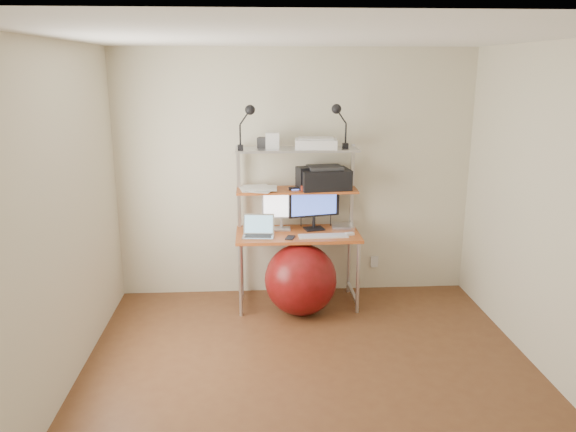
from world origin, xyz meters
name	(u,v)px	position (x,y,z in m)	size (l,w,h in m)	color
room	(314,222)	(0.00, 0.00, 1.25)	(3.60, 3.60, 3.60)	brown
computer_desk	(297,210)	(0.00, 1.50, 0.96)	(1.20, 0.60, 1.57)	#C15E25
wall_outlet	(374,262)	(0.85, 1.79, 0.30)	(0.08, 0.01, 0.12)	silver
monitor_silver	(281,207)	(-0.15, 1.58, 0.97)	(0.39, 0.14, 0.43)	silver
monitor_black	(314,204)	(0.17, 1.57, 1.00)	(0.51, 0.18, 0.52)	black
laptop	(258,232)	(-0.38, 1.36, 0.78)	(0.32, 0.27, 0.26)	silver
keyboard	(323,236)	(0.23, 1.30, 0.75)	(0.47, 0.13, 0.01)	silver
mouse	(350,234)	(0.49, 1.34, 0.75)	(0.08, 0.05, 0.02)	silver
mac_mini	(343,227)	(0.46, 1.56, 0.76)	(0.22, 0.22, 0.04)	silver
phone	(290,238)	(-0.08, 1.27, 0.75)	(0.07, 0.13, 0.01)	black
printer	(325,178)	(0.27, 1.57, 1.26)	(0.51, 0.38, 0.23)	black
nas_cube	(305,178)	(0.08, 1.56, 1.26)	(0.15, 0.15, 0.22)	black
red_box	(310,187)	(0.13, 1.52, 1.18)	(0.19, 0.13, 0.05)	red
scanner	(316,143)	(0.18, 1.55, 1.60)	(0.42, 0.29, 0.10)	silver
box_white	(272,141)	(-0.24, 1.57, 1.63)	(0.13, 0.11, 0.15)	silver
box_grey	(263,143)	(-0.32, 1.62, 1.60)	(0.10, 0.10, 0.10)	#2A2A2C
clip_lamp_left	(248,117)	(-0.46, 1.45, 1.86)	(0.17, 0.09, 0.42)	black
clip_lamp_right	(338,116)	(0.39, 1.52, 1.86)	(0.17, 0.09, 0.42)	black
exercise_ball	(301,279)	(0.01, 1.21, 0.34)	(0.69, 0.69, 0.69)	maroon
paper_stack	(259,188)	(-0.37, 1.57, 1.16)	(0.38, 0.40, 0.02)	white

